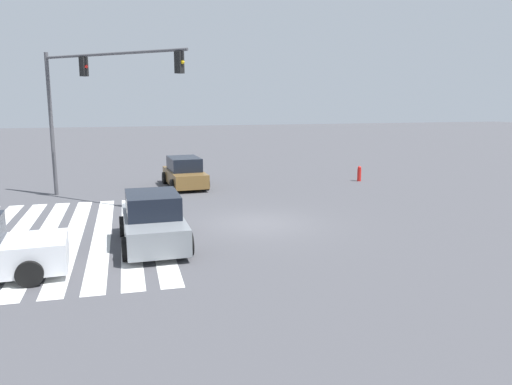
% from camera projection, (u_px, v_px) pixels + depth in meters
% --- Properties ---
extents(ground_plane, '(135.19, 135.19, 0.00)m').
position_uv_depth(ground_plane, '(256.00, 224.00, 18.68)').
color(ground_plane, '#47474C').
extents(crosswalk_markings, '(11.49, 8.20, 0.01)m').
position_uv_depth(crosswalk_markings, '(44.00, 237.00, 16.83)').
color(crosswalk_markings, silver).
rests_on(crosswalk_markings, ground_plane).
extents(traffic_signal_mast, '(5.95, 5.95, 6.71)m').
position_uv_depth(traffic_signal_mast, '(86.00, 92.00, 22.09)').
color(traffic_signal_mast, '#47474C').
rests_on(traffic_signal_mast, ground_plane).
extents(car_0, '(4.37, 2.15, 1.69)m').
position_uv_depth(car_0, '(153.00, 221.00, 15.82)').
color(car_0, gray).
rests_on(car_0, ground_plane).
extents(car_2, '(4.30, 2.19, 1.56)m').
position_uv_depth(car_2, '(185.00, 173.00, 26.37)').
color(car_2, brown).
rests_on(car_2, ground_plane).
extents(fire_hydrant, '(0.22, 0.22, 0.86)m').
position_uv_depth(fire_hydrant, '(359.00, 174.00, 28.19)').
color(fire_hydrant, red).
rests_on(fire_hydrant, ground_plane).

